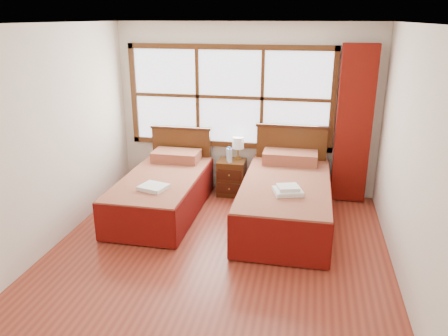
# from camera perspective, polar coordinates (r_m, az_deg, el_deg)

# --- Properties ---
(floor) EXTENTS (4.50, 4.50, 0.00)m
(floor) POSITION_cam_1_polar(r_m,az_deg,el_deg) (5.15, -1.22, -11.94)
(floor) COLOR #933824
(floor) RESTS_ON ground
(ceiling) EXTENTS (4.50, 4.50, 0.00)m
(ceiling) POSITION_cam_1_polar(r_m,az_deg,el_deg) (4.41, -1.47, 18.37)
(ceiling) COLOR white
(ceiling) RESTS_ON wall_back
(wall_back) EXTENTS (4.00, 0.00, 4.00)m
(wall_back) POSITION_cam_1_polar(r_m,az_deg,el_deg) (6.76, 2.89, 7.54)
(wall_back) COLOR silver
(wall_back) RESTS_ON floor
(wall_left) EXTENTS (0.00, 4.50, 4.50)m
(wall_left) POSITION_cam_1_polar(r_m,az_deg,el_deg) (5.40, -22.53, 3.10)
(wall_left) COLOR silver
(wall_left) RESTS_ON floor
(wall_right) EXTENTS (0.00, 4.50, 4.50)m
(wall_right) POSITION_cam_1_polar(r_m,az_deg,el_deg) (4.63, 23.62, 0.40)
(wall_right) COLOR silver
(wall_right) RESTS_ON floor
(window) EXTENTS (3.16, 0.06, 1.56)m
(window) POSITION_cam_1_polar(r_m,az_deg,el_deg) (6.73, 0.73, 9.24)
(window) COLOR white
(window) RESTS_ON wall_back
(curtain) EXTENTS (0.50, 0.16, 2.30)m
(curtain) POSITION_cam_1_polar(r_m,az_deg,el_deg) (6.61, 16.58, 5.34)
(curtain) COLOR maroon
(curtain) RESTS_ON wall_back
(bed_left) EXTENTS (1.05, 2.07, 1.02)m
(bed_left) POSITION_cam_1_polar(r_m,az_deg,el_deg) (6.30, -7.95, -2.92)
(bed_left) COLOR #36180B
(bed_left) RESTS_ON floor
(bed_right) EXTENTS (1.16, 2.25, 1.13)m
(bed_right) POSITION_cam_1_polar(r_m,az_deg,el_deg) (5.97, 8.07, -3.87)
(bed_right) COLOR #36180B
(bed_right) RESTS_ON floor
(nightstand) EXTENTS (0.42, 0.42, 0.56)m
(nightstand) POSITION_cam_1_polar(r_m,az_deg,el_deg) (6.83, 0.99, -1.25)
(nightstand) COLOR #4A2810
(nightstand) RESTS_ON floor
(towels_left) EXTENTS (0.40, 0.37, 0.05)m
(towels_left) POSITION_cam_1_polar(r_m,az_deg,el_deg) (5.74, -9.21, -2.49)
(towels_left) COLOR white
(towels_left) RESTS_ON bed_left
(towels_right) EXTENTS (0.41, 0.38, 0.10)m
(towels_right) POSITION_cam_1_polar(r_m,az_deg,el_deg) (5.42, 8.35, -2.87)
(towels_right) COLOR white
(towels_right) RESTS_ON bed_right
(lamp) EXTENTS (0.18, 0.18, 0.35)m
(lamp) POSITION_cam_1_polar(r_m,az_deg,el_deg) (6.77, 1.86, 3.22)
(lamp) COLOR #C08F3D
(lamp) RESTS_ON nightstand
(bottle_near) EXTENTS (0.06, 0.06, 0.23)m
(bottle_near) POSITION_cam_1_polar(r_m,az_deg,el_deg) (6.69, 0.59, 1.79)
(bottle_near) COLOR silver
(bottle_near) RESTS_ON nightstand
(bottle_far) EXTENTS (0.06, 0.06, 0.24)m
(bottle_far) POSITION_cam_1_polar(r_m,az_deg,el_deg) (6.62, 0.76, 1.65)
(bottle_far) COLOR silver
(bottle_far) RESTS_ON nightstand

